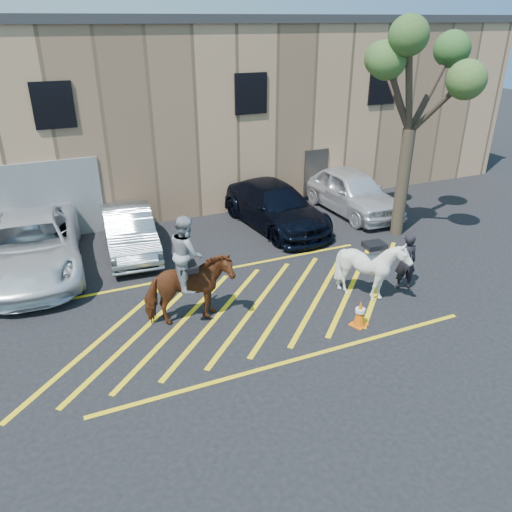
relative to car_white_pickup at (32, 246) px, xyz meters
name	(u,v)px	position (x,y,z in m)	size (l,w,h in m)	color
ground	(250,303)	(5.38, -4.46, -0.85)	(90.00, 90.00, 0.00)	black
car_white_pickup	(32,246)	(0.00, 0.00, 0.00)	(2.84, 6.15, 1.71)	white
car_silver_sedan	(129,231)	(3.01, 0.31, -0.12)	(1.56, 4.47, 1.47)	gray
car_blue_suv	(275,206)	(8.47, 0.46, -0.06)	(2.23, 5.48, 1.59)	black
car_white_suv	(351,191)	(11.98, 0.65, 0.00)	(2.03, 5.04, 1.72)	white
handler	(406,261)	(9.83, -5.45, 0.00)	(0.63, 0.41, 1.71)	black
warehouse	(145,105)	(5.37, 7.53, 2.80)	(32.42, 10.20, 7.30)	tan
hatching_zone	(254,308)	(5.38, -4.76, -0.85)	(12.60, 5.12, 0.01)	yellow
mounted_bay	(188,282)	(3.60, -4.73, 0.33)	(2.29, 1.16, 2.94)	brown
saddled_white	(372,269)	(8.58, -5.55, 0.06)	(1.60, 1.77, 1.82)	white
traffic_cone	(360,313)	(7.52, -6.62, -0.49)	(0.49, 0.49, 0.73)	orange
tree	(417,69)	(12.24, -2.03, 4.84)	(3.99, 4.37, 7.31)	#4C3F2E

